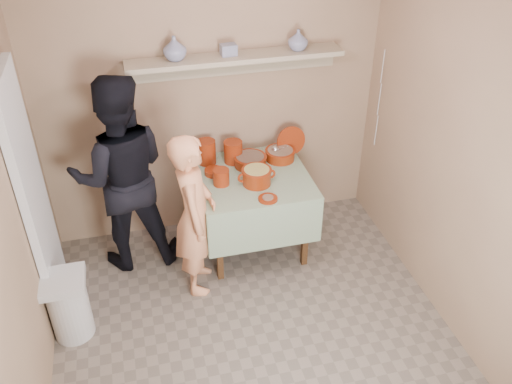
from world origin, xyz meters
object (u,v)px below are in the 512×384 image
object	(u,v)px
person_helper	(121,175)
trash_bin	(69,306)
cazuela_rice	(257,175)
serving_table	(252,187)
person_cook	(195,215)

from	to	relation	value
person_helper	trash_bin	world-z (taller)	person_helper
person_helper	cazuela_rice	distance (m)	1.12
serving_table	trash_bin	distance (m)	1.78
serving_table	cazuela_rice	world-z (taller)	cazuela_rice
person_cook	serving_table	size ratio (longest dim) A/B	1.47
person_helper	serving_table	xyz separation A→B (m)	(1.09, -0.09, -0.23)
person_helper	cazuela_rice	bearing A→B (deg)	168.28
person_helper	serving_table	size ratio (longest dim) A/B	1.80
person_helper	cazuela_rice	xyz separation A→B (m)	(1.10, -0.23, -0.03)
person_cook	person_helper	size ratio (longest dim) A/B	0.81
person_helper	person_cook	bearing A→B (deg)	137.68
cazuela_rice	trash_bin	bearing A→B (deg)	-160.30
serving_table	person_cook	bearing A→B (deg)	-145.52
person_cook	cazuela_rice	xyz separation A→B (m)	(0.57, 0.25, 0.13)
cazuela_rice	serving_table	bearing A→B (deg)	92.33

